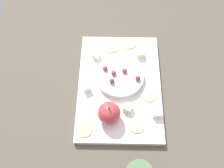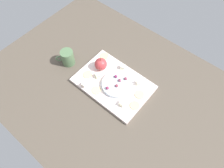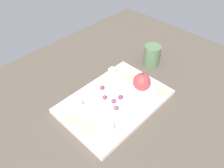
{
  "view_description": "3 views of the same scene",
  "coord_description": "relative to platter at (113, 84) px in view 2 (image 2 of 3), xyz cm",
  "views": [
    {
      "loc": [
        -43.63,
        4.28,
        79.13
      ],
      "look_at": [
        -5.07,
        4.95,
        8.94
      ],
      "focal_mm": 40.78,
      "sensor_mm": 36.0,
      "label": 1
    },
    {
      "loc": [
        34.14,
        -43.47,
        101.28
      ],
      "look_at": [
        -2.03,
        -0.44,
        10.07
      ],
      "focal_mm": 33.86,
      "sensor_mm": 36.0,
      "label": 2
    },
    {
      "loc": [
        37.11,
        40.4,
        65.34
      ],
      "look_at": [
        -5.17,
        -0.44,
        11.0
      ],
      "focal_mm": 35.23,
      "sensor_mm": 36.0,
      "label": 3
    }
  ],
  "objects": [
    {
      "name": "table",
      "position": [
        3.57,
        -2.5,
        -3.04
      ],
      "size": [
        141.13,
        98.99,
        4.16
      ],
      "primitive_type": "cube",
      "color": "#51473C",
      "rests_on": "ground"
    },
    {
      "name": "platter",
      "position": [
        0.0,
        0.0,
        0.0
      ],
      "size": [
        39.23,
        26.93,
        1.93
      ],
      "primitive_type": "cube",
      "color": "silver",
      "rests_on": "table"
    },
    {
      "name": "serving_dish",
      "position": [
        2.45,
        -0.08,
        1.99
      ],
      "size": [
        15.79,
        15.79,
        2.06
      ],
      "primitive_type": "cylinder",
      "color": "silver",
      "rests_on": "platter"
    },
    {
      "name": "apple_whole",
      "position": [
        -11.55,
        3.15,
        4.36
      ],
      "size": [
        6.8,
        6.8,
        6.8
      ],
      "primitive_type": "sphere",
      "color": "#BB383C",
      "rests_on": "platter"
    },
    {
      "name": "apple_stem",
      "position": [
        -11.55,
        3.15,
        8.37
      ],
      "size": [
        0.5,
        0.5,
        1.2
      ],
      "primitive_type": "cylinder",
      "color": "brown",
      "rests_on": "apple_whole"
    },
    {
      "name": "cheese_cube_0",
      "position": [
        10.63,
        7.99,
        2.16
      ],
      "size": [
        3.37,
        3.37,
        2.39
      ],
      "primitive_type": "cube",
      "rotation": [
        0.0,
        0.0,
        0.85
      ],
      "color": "#F9EAC6",
      "rests_on": "platter"
    },
    {
      "name": "cheese_cube_1",
      "position": [
        -2.07,
        10.66,
        2.16
      ],
      "size": [
        3.23,
        3.23,
        2.39
      ],
      "primitive_type": "cube",
      "rotation": [
        0.0,
        0.0,
        0.49
      ],
      "color": "#F1F3CE",
      "rests_on": "platter"
    },
    {
      "name": "cheese_cube_2",
      "position": [
        -10.46,
        -11.34,
        2.16
      ],
      "size": [
        2.41,
        2.41,
        2.39
      ],
      "primitive_type": "cube",
      "rotation": [
        0.0,
        0.0,
        0.01
      ],
      "color": "#F9E5CD",
      "rests_on": "platter"
    },
    {
      "name": "cheese_cube_3",
      "position": [
        -8.91,
        -2.82,
        2.16
      ],
      "size": [
        3.11,
        3.11,
        2.39
      ],
      "primitive_type": "cube",
      "rotation": [
        0.0,
        0.0,
        1.18
      ],
      "color": "#F2F2BC",
      "rests_on": "platter"
    },
    {
      "name": "cheese_cube_4",
      "position": [
        11.62,
        -7.19,
        2.16
      ],
      "size": [
        2.55,
        2.55,
        2.39
      ],
      "primitive_type": "cube",
      "rotation": [
        0.0,
        0.0,
        0.07
      ],
      "color": "#F6F2C6",
      "rests_on": "platter"
    },
    {
      "name": "cracker_0",
      "position": [
        -14.01,
        -5.06,
        1.16
      ],
      "size": [
        5.03,
        5.03,
        0.4
      ],
      "primitive_type": "cylinder",
      "color": "beige",
      "rests_on": "platter"
    },
    {
      "name": "cracker_1",
      "position": [
        16.8,
        -3.45,
        1.16
      ],
      "size": [
        5.03,
        5.03,
        0.4
      ],
      "primitive_type": "cylinder",
      "color": "#E0BA88",
      "rests_on": "platter"
    },
    {
      "name": "cracker_2",
      "position": [
        -3.77,
        -9.31,
        1.16
      ],
      "size": [
        5.03,
        5.03,
        0.4
      ],
      "primitive_type": "cylinder",
      "color": "beige",
      "rests_on": "platter"
    },
    {
      "name": "cracker_3",
      "position": [
        -15.62,
        10.58,
        1.16
      ],
      "size": [
        5.03,
        5.03,
        0.4
      ],
      "primitive_type": "cylinder",
      "color": "#E2C586",
      "rests_on": "platter"
    },
    {
      "name": "cracker_4",
      "position": [
        14.94,
        3.04,
        1.16
      ],
      "size": [
        5.03,
        5.03,
        0.4
      ],
      "primitive_type": "cylinder",
      "color": "#D4B589",
      "rests_on": "platter"
    },
    {
      "name": "grape_0",
      "position": [
        2.7,
        1.99,
        3.79
      ],
      "size": [
        1.76,
        1.58,
        1.53
      ],
      "primitive_type": "ellipsoid",
      "color": "#883B55",
      "rests_on": "serving_dish"
    },
    {
      "name": "grape_1",
      "position": [
        3.41,
        -1.56,
        3.74
      ],
      "size": [
        1.76,
        1.58,
        1.44
      ],
      "primitive_type": "ellipsoid",
      "color": "#8A3746",
      "rests_on": "serving_dish"
    },
    {
      "name": "grape_2",
      "position": [
        0.79,
        -5.77,
        3.83
      ],
      "size": [
        1.76,
        1.58,
        1.61
      ],
      "primitive_type": "ellipsoid",
      "color": "#8A294C",
      "rests_on": "serving_dish"
    },
    {
      "name": "grape_3",
      "position": [
        -0.35,
        2.5,
        3.85
      ],
      "size": [
        1.76,
        1.58,
        1.65
      ],
      "primitive_type": "ellipsoid",
      "color": "#872B58",
      "rests_on": "serving_dish"
    },
    {
      "name": "grape_4",
      "position": [
        4.43,
        4.82,
        3.76
      ],
      "size": [
        1.76,
        1.58,
        1.48
      ],
      "primitive_type": "ellipsoid",
      "color": "#963C51",
      "rests_on": "serving_dish"
    },
    {
      "name": "cup",
      "position": [
        -29.2,
        -5.04,
        3.65
      ],
      "size": [
        8.31,
        8.92,
        9.22
      ],
      "color": "#50704B",
      "rests_on": "table"
    }
  ]
}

